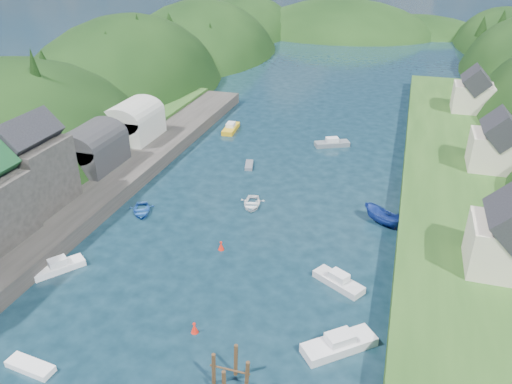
% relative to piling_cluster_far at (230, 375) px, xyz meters
% --- Properties ---
extents(ground, '(600.00, 600.00, 0.00)m').
position_rel_piling_cluster_far_xyz_m(ground, '(-5.55, 47.38, -1.31)').
color(ground, black).
rests_on(ground, ground).
extents(hillside_left, '(44.00, 245.56, 52.00)m').
position_rel_piling_cluster_far_xyz_m(hillside_left, '(-50.55, 72.38, -9.34)').
color(hillside_left, black).
rests_on(hillside_left, ground).
extents(far_hills, '(103.00, 68.00, 44.00)m').
position_rel_piling_cluster_far_xyz_m(far_hills, '(-4.33, 171.39, -12.11)').
color(far_hills, black).
rests_on(far_hills, ground).
extents(hill_trees, '(92.03, 149.78, 12.59)m').
position_rel_piling_cluster_far_xyz_m(hill_trees, '(-4.68, 61.47, 9.77)').
color(hill_trees, black).
rests_on(hill_trees, ground).
extents(quay_left, '(12.00, 110.00, 2.00)m').
position_rel_piling_cluster_far_xyz_m(quay_left, '(-29.55, 17.38, -0.31)').
color(quay_left, '#2D2B28').
rests_on(quay_left, ground).
extents(terrace_left_grass, '(12.00, 110.00, 2.50)m').
position_rel_piling_cluster_far_xyz_m(terrace_left_grass, '(-36.55, 17.38, -0.06)').
color(terrace_left_grass, '#234719').
rests_on(terrace_left_grass, ground).
extents(boat_sheds, '(7.00, 21.00, 7.50)m').
position_rel_piling_cluster_far_xyz_m(boat_sheds, '(-31.55, 36.38, 3.96)').
color(boat_sheds, '#2D2D30').
rests_on(boat_sheds, quay_left).
extents(terrace_right, '(16.00, 120.00, 2.40)m').
position_rel_piling_cluster_far_xyz_m(terrace_right, '(19.45, 37.38, -0.11)').
color(terrace_right, '#234719').
rests_on(terrace_right, ground).
extents(right_bank_cottages, '(9.00, 59.24, 8.41)m').
position_rel_piling_cluster_far_xyz_m(right_bank_cottages, '(22.45, 45.71, 4.53)').
color(right_bank_cottages, beige).
rests_on(right_bank_cottages, terrace_right).
extents(piling_cluster_far, '(3.25, 3.03, 3.76)m').
position_rel_piling_cluster_far_xyz_m(piling_cluster_far, '(0.00, 0.00, 0.00)').
color(piling_cluster_far, '#382314').
rests_on(piling_cluster_far, ground).
extents(channel_buoy_near, '(0.70, 0.70, 1.10)m').
position_rel_piling_cluster_far_xyz_m(channel_buoy_near, '(-5.10, 4.87, -0.83)').
color(channel_buoy_near, red).
rests_on(channel_buoy_near, ground).
extents(channel_buoy_far, '(0.70, 0.70, 1.10)m').
position_rel_piling_cluster_far_xyz_m(channel_buoy_far, '(-7.44, 18.02, -0.83)').
color(channel_buoy_far, red).
rests_on(channel_buoy_far, ground).
extents(moored_boats, '(37.18, 71.10, 2.46)m').
position_rel_piling_cluster_far_xyz_m(moored_boats, '(-7.19, 14.76, -0.63)').
color(moored_boats, navy).
rests_on(moored_boats, ground).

